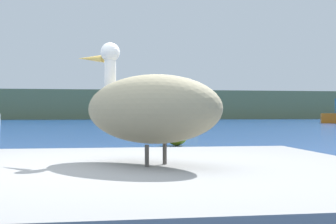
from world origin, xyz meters
The scene contains 5 objects.
hillside_backdrop centered at (0.00, 82.28, 2.62)m, with size 140.00×17.75×5.23m, color #6B7A51.
pier_dock centered at (0.49, 0.03, 0.38)m, with size 3.35×3.18×0.76m, color gray.
pelican centered at (0.49, 0.03, 1.17)m, with size 1.21×1.25×0.92m.
fishing_boat_yellow centered at (6.74, 41.87, 0.99)m, with size 5.93×2.63×5.03m.
mooring_buoy centered at (2.61, 11.84, 0.39)m, with size 0.77×0.77×0.77m, color yellow.
Camera 1 is at (0.19, -3.08, 1.14)m, focal length 46.47 mm.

